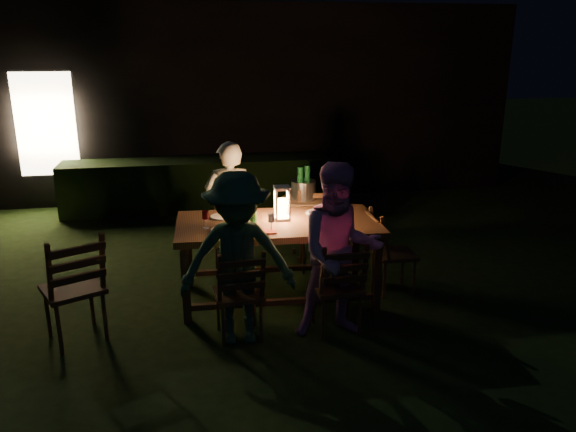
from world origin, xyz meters
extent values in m
plane|color=black|center=(0.00, 0.00, 0.00)|extent=(40.00, 40.00, 0.00)
cube|color=black|center=(0.00, 6.20, 1.60)|extent=(10.00, 4.00, 3.20)
cube|color=#FFE5B2|center=(-2.80, 4.21, 1.35)|extent=(0.90, 0.06, 1.60)
cube|color=black|center=(-0.50, 3.75, 0.40)|extent=(4.20, 0.70, 0.80)
cube|color=#442716|center=(0.23, 0.21, 0.81)|extent=(2.07, 1.08, 0.07)
cube|color=#442716|center=(-0.71, -0.18, 0.37)|extent=(0.08, 0.08, 0.75)
cube|color=#442716|center=(-0.68, 0.66, 0.37)|extent=(0.08, 0.08, 0.75)
cube|color=#442716|center=(1.15, -0.24, 0.37)|extent=(0.08, 0.08, 0.75)
cube|color=#442716|center=(1.18, 0.59, 0.37)|extent=(0.08, 0.08, 0.75)
cube|color=#442716|center=(-0.24, -0.53, 0.42)|extent=(0.44, 0.43, 0.04)
cube|color=#442716|center=(-0.23, -0.70, 0.68)|extent=(0.42, 0.17, 0.48)
cube|color=#442716|center=(0.66, -0.56, 0.43)|extent=(0.44, 0.42, 0.04)
cube|color=#442716|center=(0.66, -0.74, 0.70)|extent=(0.43, 0.16, 0.49)
cube|color=#442716|center=(-0.19, 0.97, 0.41)|extent=(0.44, 0.43, 0.04)
cube|color=#442716|center=(-0.17, 1.14, 0.67)|extent=(0.41, 0.18, 0.47)
cube|color=#442716|center=(0.81, 0.94, 0.43)|extent=(0.46, 0.44, 0.04)
cube|color=#442716|center=(0.83, 1.11, 0.69)|extent=(0.43, 0.18, 0.49)
cube|color=#442716|center=(1.48, 0.16, 0.43)|extent=(0.41, 0.43, 0.04)
cube|color=#442716|center=(1.30, 0.16, 0.70)|extent=(0.15, 0.42, 0.49)
cube|color=#442716|center=(-1.69, -0.32, 0.49)|extent=(0.63, 0.62, 0.04)
cube|color=#442716|center=(-1.60, -0.51, 0.80)|extent=(0.50, 0.36, 0.56)
imported|color=beige|center=(-0.19, 1.04, 0.77)|extent=(0.57, 0.39, 1.54)
imported|color=#D391CE|center=(0.65, -0.63, 0.80)|extent=(0.80, 0.64, 1.61)
imported|color=#2E5C3E|center=(-0.25, -0.60, 0.78)|extent=(1.03, 0.61, 1.56)
cube|color=white|center=(0.28, 0.25, 0.86)|extent=(0.15, 0.15, 0.03)
cube|color=white|center=(0.28, 0.25, 1.18)|extent=(0.16, 0.16, 0.03)
cylinder|color=#FF9E3F|center=(0.28, 0.25, 0.98)|extent=(0.09, 0.09, 0.18)
cylinder|color=white|center=(-0.31, 0.45, 0.85)|extent=(0.25, 0.25, 0.01)
cylinder|color=white|center=(-0.32, 0.01, 0.85)|extent=(0.25, 0.25, 0.01)
cylinder|color=white|center=(0.69, 0.41, 0.85)|extent=(0.25, 0.25, 0.01)
cylinder|color=white|center=(0.67, -0.03, 0.85)|extent=(0.25, 0.25, 0.01)
cylinder|color=#0F471E|center=(-0.02, 0.22, 0.99)|extent=(0.07, 0.07, 0.28)
cube|color=red|center=(0.07, -0.11, 0.85)|extent=(0.18, 0.14, 0.01)
cube|color=red|center=(0.77, -0.11, 0.85)|extent=(0.18, 0.14, 0.01)
cube|color=black|center=(-0.40, -0.07, 0.85)|extent=(0.14, 0.07, 0.01)
cylinder|color=olive|center=(0.72, 1.30, 0.74)|extent=(0.57, 0.57, 0.04)
cylinder|color=olive|center=(0.72, 1.30, 0.37)|extent=(0.07, 0.07, 0.74)
cylinder|color=#A5A8AD|center=(0.72, 1.30, 0.88)|extent=(0.30, 0.30, 0.22)
cylinder|color=#0F471E|center=(0.67, 1.26, 0.93)|extent=(0.07, 0.07, 0.32)
cylinder|color=#0F471E|center=(0.77, 1.34, 0.93)|extent=(0.07, 0.07, 0.32)
camera|label=1|loc=(-0.61, -5.12, 2.57)|focal=35.00mm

